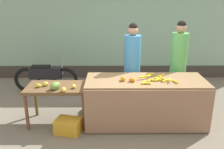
{
  "coord_description": "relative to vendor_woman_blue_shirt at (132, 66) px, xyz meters",
  "views": [
    {
      "loc": [
        -0.29,
        -4.17,
        2.34
      ],
      "look_at": [
        -0.26,
        0.15,
        0.92
      ],
      "focal_mm": 38.49,
      "sensor_mm": 36.0,
      "label": 1
    }
  ],
  "objects": [
    {
      "name": "ground_plane",
      "position": [
        -0.17,
        -0.69,
        -0.92
      ],
      "size": [
        24.0,
        24.0,
        0.0
      ],
      "primitive_type": "plane",
      "color": "#756B5B"
    },
    {
      "name": "vendor_woman_blue_shirt",
      "position": [
        0.0,
        0.0,
        0.0
      ],
      "size": [
        0.34,
        0.34,
        1.83
      ],
      "color": "#33333D",
      "rests_on": "ground"
    },
    {
      "name": "side_table_wooden",
      "position": [
        -1.45,
        -0.69,
        -0.28
      ],
      "size": [
        1.13,
        0.65,
        0.75
      ],
      "color": "brown",
      "rests_on": "ground"
    },
    {
      "name": "produce_crate",
      "position": [
        -1.21,
        -1.07,
        -0.79
      ],
      "size": [
        0.5,
        0.42,
        0.26
      ],
      "primitive_type": "cube",
      "rotation": [
        0.0,
        0.0,
        -0.25
      ],
      "color": "gold",
      "rests_on": "ground"
    },
    {
      "name": "parked_motorcycle",
      "position": [
        -2.09,
        0.86,
        -0.52
      ],
      "size": [
        1.6,
        0.18,
        0.88
      ],
      "color": "black",
      "rests_on": "ground"
    },
    {
      "name": "mango_papaya_pile",
      "position": [
        -1.44,
        -0.84,
        -0.12
      ],
      "size": [
        0.75,
        0.4,
        0.14
      ],
      "color": "#D8CE42",
      "rests_on": "side_table_wooden"
    },
    {
      "name": "orange_pile",
      "position": [
        -0.16,
        -0.78,
        -0.01
      ],
      "size": [
        0.26,
        0.17,
        0.09
      ],
      "color": "orange",
      "rests_on": "fruit_stall_counter"
    },
    {
      "name": "market_wall_back",
      "position": [
        -0.17,
        2.1,
        0.76
      ],
      "size": [
        7.69,
        0.23,
        3.44
      ],
      "color": "#8CB299",
      "rests_on": "ground"
    },
    {
      "name": "fruit_stall_counter",
      "position": [
        0.2,
        -0.7,
        -0.49
      ],
      "size": [
        2.22,
        0.91,
        0.87
      ],
      "color": "olive",
      "rests_on": "ground"
    },
    {
      "name": "banana_bunch_pile",
      "position": [
        0.38,
        -0.75,
        -0.03
      ],
      "size": [
        0.68,
        0.5,
        0.07
      ],
      "color": "yellow",
      "rests_on": "fruit_stall_counter"
    },
    {
      "name": "vendor_woman_green_shirt",
      "position": [
        0.98,
        0.05,
        0.02
      ],
      "size": [
        0.34,
        0.34,
        1.87
      ],
      "color": "#33333D",
      "rests_on": "ground"
    },
    {
      "name": "produce_sack",
      "position": [
        -0.64,
        -0.01,
        -0.63
      ],
      "size": [
        0.41,
        0.44,
        0.59
      ],
      "primitive_type": "ellipsoid",
      "rotation": [
        0.0,
        0.0,
        1.93
      ],
      "color": "maroon",
      "rests_on": "ground"
    }
  ]
}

